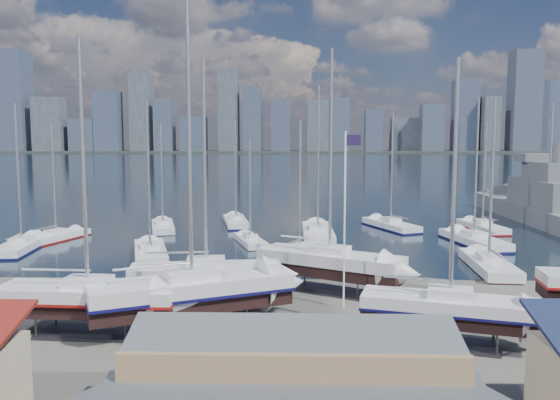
{
  "coord_description": "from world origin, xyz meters",
  "views": [
    {
      "loc": [
        0.02,
        -43.26,
        10.99
      ],
      "look_at": [
        -1.35,
        8.0,
        5.6
      ],
      "focal_mm": 35.0,
      "sensor_mm": 36.0,
      "label": 1
    }
  ],
  "objects": [
    {
      "name": "ground",
      "position": [
        0.0,
        -10.0,
        0.0
      ],
      "size": [
        1400.0,
        1400.0,
        0.0
      ],
      "primitive_type": "plane",
      "color": "#605E59",
      "rests_on": "ground"
    },
    {
      "name": "water",
      "position": [
        0.0,
        300.0,
        -0.15
      ],
      "size": [
        1400.0,
        600.0,
        0.4
      ],
      "primitive_type": "cube",
      "color": "#182437",
      "rests_on": "ground"
    },
    {
      "name": "far_shore",
      "position": [
        0.0,
        560.0,
        1.1
      ],
      "size": [
        1400.0,
        80.0,
        2.2
      ],
      "primitive_type": "cube",
      "color": "#2D332D",
      "rests_on": "ground"
    },
    {
      "name": "skyline",
      "position": [
        -7.83,
        553.76,
        39.09
      ],
      "size": [
        639.14,
        43.8,
        107.69
      ],
      "color": "#475166",
      "rests_on": "far_shore"
    },
    {
      "name": "sailboat_cradle_1",
      "position": [
        -11.8,
        -13.07,
        2.11
      ],
      "size": [
        10.54,
        3.46,
        16.75
      ],
      "rotation": [
        0.0,
        0.0,
        -0.05
      ],
      "color": "#2D2D33",
      "rests_on": "ground"
    },
    {
      "name": "sailboat_cradle_2",
      "position": [
        -5.92,
        -7.4,
        2.1
      ],
      "size": [
        10.39,
        4.24,
        16.43
      ],
      "rotation": [
        0.0,
        0.0,
        0.14
      ],
      "color": "#2D2D33",
      "rests_on": "ground"
    },
    {
      "name": "sailboat_cradle_3",
      "position": [
        -6.01,
        -12.05,
        2.22
      ],
      "size": [
        12.16,
        8.06,
        18.95
      ],
      "rotation": [
        0.0,
        0.0,
        0.44
      ],
      "color": "#2D2D33",
      "rests_on": "ground"
    },
    {
      "name": "sailboat_cradle_4",
      "position": [
        2.63,
        -3.62,
        2.16
      ],
      "size": [
        11.03,
        7.91,
        17.66
      ],
      "rotation": [
        0.0,
        0.0,
        -0.5
      ],
      "color": "#2D2D33",
      "rests_on": "ground"
    },
    {
      "name": "sailboat_cradle_5",
      "position": [
        8.45,
        -14.33,
        2.04
      ],
      "size": [
        9.84,
        5.1,
        15.37
      ],
      "rotation": [
        0.0,
        0.0,
        -0.27
      ],
      "color": "#2D2D33",
      "rests_on": "ground"
    },
    {
      "name": "sailboat_moored_0",
      "position": [
        -27.88,
        10.95,
        0.31
      ],
      "size": [
        4.18,
        10.7,
        15.58
      ],
      "rotation": [
        0.0,
        0.0,
        1.69
      ],
      "color": "black",
      "rests_on": "water"
    },
    {
      "name": "sailboat_moored_1",
      "position": [
        -26.78,
        16.53,
        0.31
      ],
      "size": [
        5.0,
        9.42,
        13.56
      ],
      "rotation": [
        0.0,
        0.0,
        1.28
      ],
      "color": "black",
      "rests_on": "water"
    },
    {
      "name": "sailboat_moored_2",
      "position": [
        -16.58,
        24.28,
        0.32
      ],
      "size": [
        4.94,
        9.65,
        14.03
      ],
      "rotation": [
        0.0,
        0.0,
        1.84
      ],
      "color": "black",
      "rests_on": "water"
    },
    {
      "name": "sailboat_moored_3",
      "position": [
        -13.85,
        8.02,
        0.31
      ],
      "size": [
        5.77,
        10.76,
        15.5
      ],
      "rotation": [
        0.0,
        0.0,
        1.86
      ],
      "color": "black",
      "rests_on": "water"
    },
    {
      "name": "sailboat_moored_4",
      "position": [
        -4.77,
        15.01,
        0.33
      ],
      "size": [
        4.41,
        8.14,
        11.84
      ],
      "rotation": [
        0.0,
        0.0,
        1.87
      ],
      "color": "black",
      "rests_on": "water"
    },
    {
      "name": "sailboat_moored_5",
      "position": [
        -7.83,
        28.66,
        0.31
      ],
      "size": [
        4.58,
        10.18,
        14.71
      ],
      "rotation": [
        0.0,
        0.0,
        1.76
      ],
      "color": "black",
      "rests_on": "water"
    },
    {
      "name": "sailboat_moored_6",
      "position": [
        0.54,
        8.34,
        0.31
      ],
      "size": [
        6.81,
        9.23,
        13.72
      ],
      "rotation": [
        0.0,
        0.0,
        1.05
      ],
      "color": "black",
      "rests_on": "water"
    },
    {
      "name": "sailboat_moored_7",
      "position": [
        2.72,
        19.22,
        0.33
      ],
      "size": [
        3.42,
        12.06,
        18.2
      ],
      "rotation": [
        0.0,
        0.0,
        1.57
      ],
      "color": "black",
      "rests_on": "water"
    },
    {
      "name": "sailboat_moored_8",
      "position": [
        12.34,
        26.16,
        0.31
      ],
      "size": [
        6.38,
        10.65,
        15.4
      ],
      "rotation": [
        0.0,
        0.0,
        1.94
      ],
      "color": "black",
      "rests_on": "water"
    },
    {
      "name": "sailboat_moored_9",
      "position": [
        16.87,
        3.63,
        0.32
      ],
      "size": [
        3.59,
        10.44,
        15.49
      ],
      "rotation": [
        0.0,
        0.0,
        1.5
      ],
      "color": "black",
      "rests_on": "water"
    },
    {
      "name": "sailboat_moored_10",
      "position": [
        19.43,
        15.46,
        0.31
      ],
      "size": [
        4.95,
        11.36,
        16.43
      ],
      "rotation": [
        0.0,
        0.0,
        1.75
      ],
      "color": "black",
      "rests_on": "water"
    },
    {
      "name": "sailboat_moored_11",
      "position": [
        23.69,
        25.26,
        0.31
      ],
      "size": [
        3.93,
        9.81,
        14.26
      ],
      "rotation": [
        0.0,
        0.0,
        1.71
      ],
      "color": "black",
      "rests_on": "water"
    },
    {
      "name": "naval_ship_east",
      "position": [
        34.58,
        31.54,
        1.66
      ],
      "size": [
        7.79,
        43.49,
        17.9
      ],
      "rotation": [
        0.0,
        0.0,
        1.55
      ],
      "color": "#575A60",
      "rests_on": "water"
    },
    {
      "name": "naval_ship_west",
      "position": [
        40.67,
        40.94,
        1.67
      ],
      "size": [
        9.25,
        40.72,
        17.63
      ],
      "rotation": [
        0.0,
        0.0,
        1.64
      ],
      "color": "#575A60",
      "rests_on": "water"
    },
    {
      "name": "car_b",
      "position": [
        -3.55,
        -19.34,
        0.81
      ],
      "size": [
        5.04,
        2.18,
        1.61
      ],
      "primitive_type": "imported",
      "rotation": [
        0.0,
        0.0,
        1.47
      ],
      "color": "gray",
      "rests_on": "ground"
    },
    {
      "name": "car_c",
      "position": [
        2.16,
        -20.49,
        0.75
      ],
      "size": [
        2.77,
        5.52,
        1.5
      ],
      "primitive_type": "imported",
      "rotation": [
        0.0,
        0.0,
        0.05
      ],
      "color": "gray",
      "rests_on": "ground"
    },
    {
      "name": "car_d",
      "position": [
        4.03,
        -19.95,
        0.68
      ],
      "size": [
        3.25,
        5.07,
        1.37
      ],
      "primitive_type": "imported",
      "rotation": [
        0.0,
        0.0,
        0.31
      ],
      "color": "gray",
      "rests_on": "ground"
    },
    {
      "name": "flagpole",
      "position": [
        3.4,
        -7.62,
        6.75
      ],
      "size": [
        1.04,
        0.12,
        11.75
      ],
      "color": "white",
      "rests_on": "ground"
    }
  ]
}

